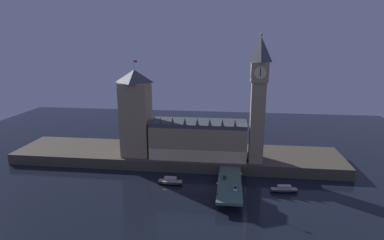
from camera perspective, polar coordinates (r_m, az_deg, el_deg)
name	(u,v)px	position (r m, az deg, el deg)	size (l,w,h in m)	color
ground_plane	(165,185)	(188.21, -4.86, -11.44)	(400.00, 400.00, 0.00)	black
embankment	(176,156)	(222.18, -2.83, -6.36)	(220.00, 42.00, 6.99)	#4C4438
parliament_hall	(199,139)	(208.41, 1.19, -3.35)	(61.13, 22.86, 27.80)	tan
clock_tower	(258,97)	(195.40, 11.71, 4.11)	(10.46, 10.57, 77.66)	tan
victoria_tower	(136,113)	(210.67, -9.94, 1.26)	(17.95, 17.95, 61.85)	tan
bridge	(230,186)	(178.43, 6.70, -11.50)	(12.97, 46.00, 5.94)	#476656
car_northbound_lead	(225,177)	(181.80, 5.82, -10.13)	(1.84, 4.13, 1.39)	#235633
car_southbound_lead	(235,188)	(169.82, 7.69, -11.97)	(2.09, 4.68, 1.51)	white
street_lamp_near	(217,187)	(162.67, 4.52, -11.76)	(1.34, 0.60, 6.63)	#2D3333
street_lamp_mid	(241,177)	(176.24, 8.77, -9.90)	(1.34, 0.60, 6.09)	#2D3333
street_lamp_far	(220,165)	(189.59, 4.93, -7.89)	(1.34, 0.60, 6.78)	#2D3333
boat_upstream	(170,182)	(188.16, -3.87, -10.89)	(15.50, 5.45, 4.39)	#28282D
boat_downstream	(284,190)	(186.09, 16.06, -11.80)	(16.29, 5.76, 3.85)	#28282D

